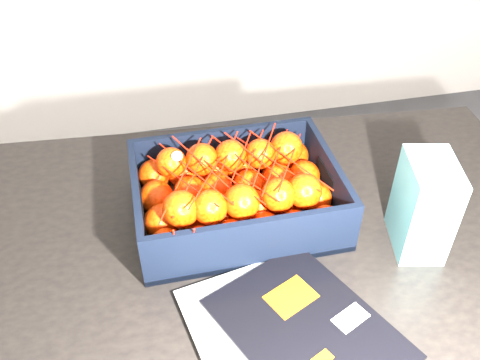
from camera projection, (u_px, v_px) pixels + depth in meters
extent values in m
cube|color=black|center=(259.00, 255.00, 0.95)|extent=(1.26, 0.89, 0.04)
cylinder|color=black|center=(19.00, 289.00, 1.36)|extent=(0.06, 0.06, 0.71)
cylinder|color=black|center=(406.00, 224.00, 1.55)|extent=(0.06, 0.06, 0.71)
cube|color=silver|center=(268.00, 341.00, 0.79)|extent=(0.25, 0.31, 0.01)
cube|color=silver|center=(269.00, 338.00, 0.78)|extent=(0.26, 0.31, 0.01)
cube|color=black|center=(308.00, 328.00, 0.79)|extent=(0.31, 0.34, 0.01)
cube|color=orange|center=(291.00, 297.00, 0.83)|extent=(0.09, 0.08, 0.00)
cube|color=white|center=(351.00, 318.00, 0.80)|extent=(0.06, 0.05, 0.00)
cube|color=olive|center=(237.00, 212.00, 1.00)|extent=(0.37, 0.28, 0.01)
cube|color=black|center=(222.00, 151.00, 1.07)|extent=(0.37, 0.01, 0.11)
cube|color=black|center=(254.00, 245.00, 0.87)|extent=(0.37, 0.01, 0.11)
cube|color=black|center=(139.00, 207.00, 0.94)|extent=(0.01, 0.26, 0.11)
cube|color=black|center=(328.00, 179.00, 1.00)|extent=(0.01, 0.26, 0.11)
sphere|color=red|center=(167.00, 246.00, 0.88)|extent=(0.06, 0.06, 0.06)
sphere|color=red|center=(162.00, 222.00, 0.93)|extent=(0.06, 0.06, 0.06)
sphere|color=red|center=(157.00, 198.00, 0.98)|extent=(0.07, 0.07, 0.07)
sphere|color=red|center=(154.00, 175.00, 1.03)|extent=(0.06, 0.06, 0.06)
sphere|color=red|center=(201.00, 243.00, 0.89)|extent=(0.06, 0.06, 0.06)
sphere|color=red|center=(196.00, 217.00, 0.94)|extent=(0.07, 0.07, 0.07)
sphere|color=red|center=(190.00, 192.00, 0.99)|extent=(0.06, 0.06, 0.06)
sphere|color=red|center=(182.00, 173.00, 1.03)|extent=(0.06, 0.06, 0.06)
sphere|color=red|center=(232.00, 237.00, 0.90)|extent=(0.07, 0.07, 0.07)
sphere|color=red|center=(225.00, 212.00, 0.95)|extent=(0.06, 0.06, 0.06)
sphere|color=red|center=(217.00, 188.00, 1.00)|extent=(0.06, 0.06, 0.06)
sphere|color=red|center=(213.00, 169.00, 1.04)|extent=(0.07, 0.07, 0.07)
sphere|color=red|center=(265.00, 230.00, 0.91)|extent=(0.06, 0.06, 0.06)
sphere|color=red|center=(256.00, 207.00, 0.96)|extent=(0.06, 0.06, 0.06)
sphere|color=red|center=(249.00, 185.00, 1.00)|extent=(0.06, 0.06, 0.06)
sphere|color=red|center=(238.00, 165.00, 1.05)|extent=(0.06, 0.06, 0.06)
sphere|color=red|center=(294.00, 226.00, 0.92)|extent=(0.06, 0.06, 0.06)
sphere|color=red|center=(284.00, 202.00, 0.97)|extent=(0.07, 0.07, 0.07)
sphere|color=red|center=(277.00, 180.00, 1.02)|extent=(0.07, 0.07, 0.07)
sphere|color=red|center=(268.00, 159.00, 1.07)|extent=(0.06, 0.06, 0.06)
sphere|color=red|center=(326.00, 222.00, 0.93)|extent=(0.06, 0.06, 0.06)
sphere|color=red|center=(315.00, 198.00, 0.98)|extent=(0.06, 0.06, 0.06)
sphere|color=red|center=(304.00, 176.00, 1.03)|extent=(0.06, 0.06, 0.06)
sphere|color=red|center=(293.00, 156.00, 1.08)|extent=(0.06, 0.06, 0.06)
sphere|color=red|center=(181.00, 209.00, 0.88)|extent=(0.06, 0.06, 0.06)
sphere|color=red|center=(171.00, 163.00, 0.98)|extent=(0.06, 0.06, 0.06)
sphere|color=red|center=(210.00, 207.00, 0.88)|extent=(0.06, 0.06, 0.06)
sphere|color=red|center=(202.00, 159.00, 0.99)|extent=(0.06, 0.06, 0.06)
sphere|color=red|center=(242.00, 202.00, 0.89)|extent=(0.06, 0.06, 0.06)
sphere|color=red|center=(231.00, 156.00, 1.00)|extent=(0.06, 0.06, 0.06)
sphere|color=red|center=(278.00, 195.00, 0.91)|extent=(0.06, 0.06, 0.06)
sphere|color=red|center=(260.00, 154.00, 1.00)|extent=(0.06, 0.06, 0.06)
sphere|color=red|center=(304.00, 191.00, 0.92)|extent=(0.06, 0.06, 0.06)
sphere|color=red|center=(286.00, 148.00, 1.02)|extent=(0.06, 0.06, 0.06)
cylinder|color=red|center=(181.00, 180.00, 0.92)|extent=(0.10, 0.19, 0.02)
cylinder|color=red|center=(194.00, 172.00, 0.92)|extent=(0.10, 0.19, 0.01)
cylinder|color=red|center=(208.00, 168.00, 0.93)|extent=(0.10, 0.19, 0.03)
cylinder|color=red|center=(224.00, 174.00, 0.92)|extent=(0.10, 0.19, 0.01)
cylinder|color=red|center=(237.00, 174.00, 0.93)|extent=(0.10, 0.19, 0.02)
cylinder|color=red|center=(249.00, 165.00, 0.95)|extent=(0.10, 0.19, 0.02)
cylinder|color=red|center=(263.00, 163.00, 0.95)|extent=(0.10, 0.19, 0.02)
cylinder|color=red|center=(276.00, 163.00, 0.95)|extent=(0.10, 0.19, 0.01)
cylinder|color=red|center=(289.00, 159.00, 0.96)|extent=(0.10, 0.19, 0.01)
cylinder|color=red|center=(181.00, 178.00, 0.91)|extent=(0.10, 0.19, 0.03)
cylinder|color=red|center=(194.00, 174.00, 0.92)|extent=(0.10, 0.19, 0.02)
cylinder|color=red|center=(210.00, 175.00, 0.92)|extent=(0.10, 0.19, 0.03)
cylinder|color=red|center=(222.00, 170.00, 0.94)|extent=(0.10, 0.19, 0.03)
cylinder|color=red|center=(236.00, 170.00, 0.94)|extent=(0.10, 0.19, 0.03)
cylinder|color=red|center=(249.00, 164.00, 0.94)|extent=(0.10, 0.19, 0.01)
cylinder|color=red|center=(262.00, 160.00, 0.95)|extent=(0.10, 0.19, 0.02)
cylinder|color=red|center=(276.00, 160.00, 0.95)|extent=(0.10, 0.19, 0.01)
cylinder|color=red|center=(290.00, 160.00, 0.95)|extent=(0.10, 0.19, 0.03)
cylinder|color=red|center=(174.00, 242.00, 0.84)|extent=(0.00, 0.03, 0.09)
cylinder|color=red|center=(193.00, 239.00, 0.84)|extent=(0.01, 0.04, 0.08)
cube|color=white|center=(423.00, 206.00, 0.89)|extent=(0.10, 0.13, 0.18)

